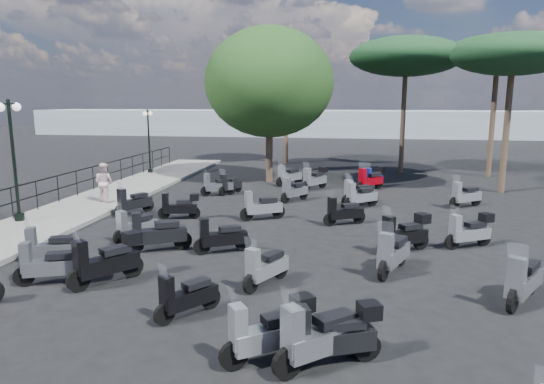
# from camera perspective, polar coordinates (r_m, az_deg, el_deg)

# --- Properties ---
(ground) EXTENTS (120.00, 120.00, 0.00)m
(ground) POSITION_cam_1_polar(r_m,az_deg,el_deg) (15.22, -5.71, -5.40)
(ground) COLOR black
(ground) RESTS_ON ground
(sidewalk) EXTENTS (3.00, 30.00, 0.15)m
(sidewalk) POSITION_cam_1_polar(r_m,az_deg,el_deg) (20.41, -21.40, -1.72)
(sidewalk) COLOR slate
(sidewalk) RESTS_ON ground
(railing) EXTENTS (0.04, 26.04, 1.10)m
(railing) POSITION_cam_1_polar(r_m,az_deg,el_deg) (20.79, -24.92, 0.55)
(railing) COLOR black
(railing) RESTS_ON sidewalk
(lamp_post_1) EXTENTS (0.38, 1.21, 4.10)m
(lamp_post_1) POSITION_cam_1_polar(r_m,az_deg,el_deg) (18.46, -28.16, 4.10)
(lamp_post_1) COLOR black
(lamp_post_1) RESTS_ON sidewalk
(lamp_post_2) EXTENTS (0.29, 1.05, 3.55)m
(lamp_post_2) POSITION_cam_1_polar(r_m,az_deg,el_deg) (28.42, -14.30, 6.30)
(lamp_post_2) COLOR black
(lamp_post_2) RESTS_ON sidewalk
(pedestrian_far) EXTENTS (0.87, 0.73, 1.59)m
(pedestrian_far) POSITION_cam_1_polar(r_m,az_deg,el_deg) (20.77, -19.17, 1.09)
(pedestrian_far) COLOR beige
(pedestrian_far) RESTS_ON sidewalk
(scooter_1) EXTENTS (1.57, 0.82, 1.32)m
(scooter_1) POSITION_cam_1_polar(r_m,az_deg,el_deg) (12.46, -24.76, -7.85)
(scooter_1) COLOR black
(scooter_1) RESTS_ON ground
(scooter_2) EXTENTS (1.72, 1.03, 1.49)m
(scooter_2) POSITION_cam_1_polar(r_m,az_deg,el_deg) (14.06, -13.40, -4.82)
(scooter_2) COLOR black
(scooter_2) RESTS_ON ground
(scooter_3) EXTENTS (1.52, 0.58, 1.22)m
(scooter_3) POSITION_cam_1_polar(r_m,az_deg,el_deg) (17.72, -10.83, -1.70)
(scooter_3) COLOR black
(scooter_3) RESTS_ON ground
(scooter_4) EXTENTS (0.98, 1.48, 1.33)m
(scooter_4) POSITION_cam_1_polar(r_m,az_deg,el_deg) (18.79, -15.99, -1.20)
(scooter_4) COLOR black
(scooter_4) RESTS_ON ground
(scooter_5) EXTENTS (0.83, 1.41, 1.22)m
(scooter_5) POSITION_cam_1_polar(r_m,az_deg,el_deg) (22.15, -4.96, 0.84)
(scooter_5) COLOR black
(scooter_5) RESTS_ON ground
(scooter_6) EXTENTS (1.01, 1.27, 1.21)m
(scooter_6) POSITION_cam_1_polar(r_m,az_deg,el_deg) (9.87, -10.03, -12.06)
(scooter_6) COLOR black
(scooter_6) RESTS_ON ground
(scooter_7) EXTENTS (1.27, 1.59, 1.48)m
(scooter_7) POSITION_cam_1_polar(r_m,az_deg,el_deg) (11.96, -18.86, -7.67)
(scooter_7) COLOR black
(scooter_7) RESTS_ON ground
(scooter_8) EXTENTS (1.51, 0.92, 1.31)m
(scooter_8) POSITION_cam_1_polar(r_m,az_deg,el_deg) (13.66, -6.01, -5.31)
(scooter_8) COLOR black
(scooter_8) RESTS_ON ground
(scooter_9) EXTENTS (0.96, 1.44, 1.29)m
(scooter_9) POSITION_cam_1_polar(r_m,az_deg,el_deg) (15.30, -15.76, -3.94)
(scooter_9) COLOR black
(scooter_9) RESTS_ON ground
(scooter_10) EXTENTS (1.44, 0.95, 1.29)m
(scooter_10) POSITION_cam_1_polar(r_m,az_deg,el_deg) (21.84, -6.47, 0.74)
(scooter_10) COLOR black
(scooter_10) RESTS_ON ground
(scooter_11) EXTENTS (1.18, 1.37, 1.36)m
(scooter_11) POSITION_cam_1_polar(r_m,az_deg,el_deg) (24.33, 1.99, 1.89)
(scooter_11) COLOR black
(scooter_11) RESTS_ON ground
(scooter_12) EXTENTS (1.48, 1.13, 1.36)m
(scooter_12) POSITION_cam_1_polar(r_m,az_deg,el_deg) (8.21, -0.29, -16.12)
(scooter_12) COLOR black
(scooter_12) RESTS_ON ground
(scooter_13) EXTENTS (1.59, 0.86, 1.33)m
(scooter_13) POSITION_cam_1_polar(r_m,az_deg,el_deg) (8.16, 7.29, -16.44)
(scooter_13) COLOR black
(scooter_13) RESTS_ON ground
(scooter_14) EXTENTS (0.89, 1.48, 1.28)m
(scooter_14) POSITION_cam_1_polar(r_m,az_deg,el_deg) (11.23, -0.78, -8.88)
(scooter_14) COLOR black
(scooter_14) RESTS_ON ground
(scooter_15) EXTENTS (1.52, 0.99, 1.35)m
(scooter_15) POSITION_cam_1_polar(r_m,az_deg,el_deg) (17.30, -1.24, -1.77)
(scooter_15) COLOR black
(scooter_15) RESTS_ON ground
(scooter_16) EXTENTS (1.05, 1.40, 1.31)m
(scooter_16) POSITION_cam_1_polar(r_m,az_deg,el_deg) (20.45, 2.61, 0.14)
(scooter_16) COLOR black
(scooter_16) RESTS_ON ground
(scooter_17) EXTENTS (1.16, 1.49, 1.38)m
(scooter_17) POSITION_cam_1_polar(r_m,az_deg,el_deg) (23.25, 5.06, 1.56)
(scooter_17) COLOR black
(scooter_17) RESTS_ON ground
(scooter_19) EXTENTS (1.47, 1.29, 1.47)m
(scooter_19) POSITION_cam_1_polar(r_m,az_deg,el_deg) (8.06, 5.64, -16.73)
(scooter_19) COLOR black
(scooter_19) RESTS_ON ground
(scooter_20) EXTENTS (1.53, 1.13, 1.39)m
(scooter_20) POSITION_cam_1_polar(r_m,az_deg,el_deg) (14.14, 15.33, -4.80)
(scooter_20) COLOR black
(scooter_20) RESTS_ON ground
(scooter_21) EXTENTS (1.44, 0.90, 1.26)m
(scooter_21) POSITION_cam_1_polar(r_m,az_deg,el_deg) (16.78, 8.44, -2.39)
(scooter_21) COLOR black
(scooter_21) RESTS_ON ground
(scooter_22) EXTENTS (1.39, 1.16, 1.36)m
(scooter_22) POSITION_cam_1_polar(r_m,az_deg,el_deg) (19.52, 10.35, -0.50)
(scooter_22) COLOR black
(scooter_22) RESTS_ON ground
(scooter_23) EXTENTS (1.09, 1.43, 1.32)m
(scooter_23) POSITION_cam_1_polar(r_m,az_deg,el_deg) (24.07, 11.89, 1.62)
(scooter_23) COLOR black
(scooter_23) RESTS_ON ground
(scooter_25) EXTENTS (1.12, 1.59, 1.46)m
(scooter_25) POSITION_cam_1_polar(r_m,az_deg,el_deg) (11.54, 27.42, -9.28)
(scooter_25) COLOR black
(scooter_25) RESTS_ON ground
(scooter_26) EXTENTS (0.94, 1.72, 1.46)m
(scooter_26) POSITION_cam_1_polar(r_m,az_deg,el_deg) (12.37, 14.02, -7.05)
(scooter_26) COLOR black
(scooter_26) RESTS_ON ground
(scooter_27) EXTENTS (1.48, 0.97, 1.30)m
(scooter_27) POSITION_cam_1_polar(r_m,az_deg,el_deg) (15.17, 22.22, -4.31)
(scooter_27) COLOR black
(scooter_27) RESTS_ON ground
(scooter_28) EXTENTS (1.43, 1.10, 1.35)m
(scooter_28) POSITION_cam_1_polar(r_m,az_deg,el_deg) (20.78, 21.78, -0.42)
(scooter_28) COLOR black
(scooter_28) RESTS_ON ground
(scooter_29) EXTENTS (1.30, 1.30, 1.38)m
(scooter_29) POSITION_cam_1_polar(r_m,az_deg,el_deg) (23.48, 11.41, 1.38)
(scooter_29) COLOR black
(scooter_29) RESTS_ON ground
(scooter_30) EXTENTS (1.39, 1.16, 1.36)m
(scooter_30) POSITION_cam_1_polar(r_m,az_deg,el_deg) (20.08, 10.07, -0.17)
(scooter_30) COLOR black
(scooter_30) RESTS_ON ground
(scooter_31) EXTENTS (1.57, 0.82, 1.32)m
(scooter_31) POSITION_cam_1_polar(r_m,az_deg,el_deg) (13.80, -24.47, -6.07)
(scooter_31) COLOR black
(scooter_31) RESTS_ON ground
(broadleaf_tree) EXTENTS (6.55, 6.55, 7.89)m
(broadleaf_tree) POSITION_cam_1_polar(r_m,az_deg,el_deg) (25.16, -0.33, 12.75)
(broadleaf_tree) COLOR #38281E
(broadleaf_tree) RESTS_ON ground
(pine_0) EXTENTS (6.43, 6.43, 7.78)m
(pine_0) POSITION_cam_1_polar(r_m,az_deg,el_deg) (29.51, 15.51, 15.08)
(pine_0) COLOR #38281E
(pine_0) RESTS_ON ground
(pine_1) EXTENTS (5.63, 5.63, 7.69)m
(pine_1) POSITION_cam_1_polar(r_m,az_deg,el_deg) (29.53, 25.07, 14.56)
(pine_1) COLOR #38281E
(pine_1) RESTS_ON ground
(pine_2) EXTENTS (5.50, 5.50, 7.02)m
(pine_2) POSITION_cam_1_polar(r_m,az_deg,el_deg) (32.68, 1.70, 13.93)
(pine_2) COLOR #38281E
(pine_2) RESTS_ON ground
(pine_3) EXTENTS (5.37, 5.37, 7.16)m
(pine_3) POSITION_cam_1_polar(r_m,az_deg,el_deg) (24.64, 26.50, 14.25)
(pine_3) COLOR #38281E
(pine_3) RESTS_ON ground
(distant_hills) EXTENTS (70.00, 8.00, 3.00)m
(distant_hills) POSITION_cam_1_polar(r_m,az_deg,el_deg) (59.30, 5.56, 8.08)
(distant_hills) COLOR gray
(distant_hills) RESTS_ON ground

